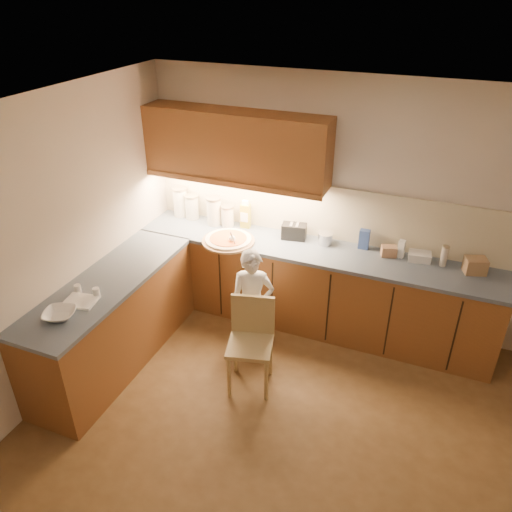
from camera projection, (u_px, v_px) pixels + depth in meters
name	position (u px, v px, depth m)	size (l,w,h in m)	color
room	(300.00, 273.00, 3.23)	(4.54, 4.50, 2.62)	brown
l_counter	(247.00, 297.00, 5.14)	(3.77, 2.62, 0.92)	brown
backsplash	(322.00, 212.00, 5.18)	(3.75, 0.02, 0.58)	beige
upper_cabinets	(236.00, 146.00, 5.03)	(1.95, 0.36, 0.73)	brown
pizza_on_board	(228.00, 240.00, 5.20)	(0.55, 0.55, 0.22)	#A57D52
child	(252.00, 305.00, 4.81)	(0.42, 0.28, 1.16)	white
wooden_chair	(251.00, 337.00, 4.50)	(0.48, 0.48, 0.88)	tan
mixing_bowl	(60.00, 314.00, 4.05)	(0.26, 0.26, 0.06)	white
canister_a	(180.00, 202.00, 5.70)	(0.17, 0.17, 0.34)	silver
canister_b	(192.00, 207.00, 5.65)	(0.16, 0.16, 0.28)	silver
canister_c	(214.00, 211.00, 5.51)	(0.17, 0.17, 0.32)	silver
canister_d	(227.00, 216.00, 5.49)	(0.15, 0.15, 0.24)	white
oil_jug	(246.00, 215.00, 5.45)	(0.11, 0.09, 0.32)	#ACA022
toaster	(294.00, 231.00, 5.25)	(0.27, 0.19, 0.17)	black
steel_pot	(325.00, 238.00, 5.15)	(0.16, 0.16, 0.12)	silver
blue_box	(364.00, 239.00, 5.05)	(0.10, 0.07, 0.20)	#334F99
card_box_a	(389.00, 251.00, 4.93)	(0.15, 0.10, 0.10)	tan
white_bottle	(401.00, 249.00, 4.89)	(0.06, 0.06, 0.18)	white
flat_pack	(420.00, 257.00, 4.86)	(0.21, 0.15, 0.08)	silver
tall_jar	(444.00, 256.00, 4.74)	(0.07, 0.07, 0.21)	beige
card_box_b	(475.00, 266.00, 4.64)	(0.19, 0.15, 0.15)	#9F7D55
dough_cloth	(81.00, 301.00, 4.25)	(0.27, 0.21, 0.02)	white
spice_jar_a	(78.00, 289.00, 4.37)	(0.06, 0.06, 0.08)	silver
spice_jar_b	(96.00, 292.00, 4.31)	(0.06, 0.06, 0.08)	white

